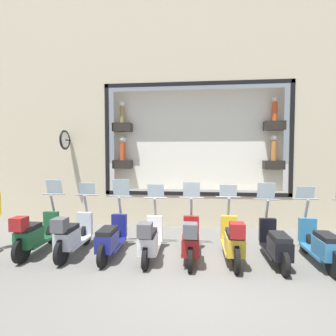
% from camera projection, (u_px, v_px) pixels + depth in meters
% --- Properties ---
extents(ground_plane, '(120.00, 120.00, 0.00)m').
position_uv_depth(ground_plane, '(196.00, 275.00, 5.03)').
color(ground_plane, '#66635E').
extents(building_facade, '(1.23, 36.00, 7.46)m').
position_uv_depth(building_facade, '(196.00, 108.00, 8.41)').
color(building_facade, beige).
rests_on(building_facade, ground_plane).
extents(scooter_teal_1, '(1.81, 0.61, 1.57)m').
position_uv_depth(scooter_teal_1, '(320.00, 245.00, 5.47)').
color(scooter_teal_1, black).
rests_on(scooter_teal_1, ground_plane).
extents(scooter_black_2, '(1.79, 0.60, 1.65)m').
position_uv_depth(scooter_black_2, '(276.00, 244.00, 5.56)').
color(scooter_black_2, black).
rests_on(scooter_black_2, ground_plane).
extents(scooter_yellow_3, '(1.81, 0.60, 1.59)m').
position_uv_depth(scooter_yellow_3, '(233.00, 240.00, 5.60)').
color(scooter_yellow_3, black).
rests_on(scooter_yellow_3, ground_plane).
extents(scooter_red_4, '(1.80, 0.61, 1.64)m').
position_uv_depth(scooter_red_4, '(191.00, 240.00, 5.68)').
color(scooter_red_4, black).
rests_on(scooter_red_4, ground_plane).
extents(scooter_white_5, '(1.79, 0.60, 1.58)m').
position_uv_depth(scooter_white_5, '(150.00, 239.00, 5.77)').
color(scooter_white_5, black).
rests_on(scooter_white_5, ground_plane).
extents(scooter_navy_6, '(1.80, 0.61, 1.69)m').
position_uv_depth(scooter_navy_6, '(111.00, 238.00, 5.93)').
color(scooter_navy_6, black).
rests_on(scooter_navy_6, ground_plane).
extents(scooter_silver_7, '(1.81, 0.61, 1.59)m').
position_uv_depth(scooter_silver_7, '(72.00, 235.00, 5.97)').
color(scooter_silver_7, black).
rests_on(scooter_silver_7, ground_plane).
extents(scooter_green_8, '(1.81, 0.60, 1.66)m').
position_uv_depth(scooter_green_8, '(35.00, 234.00, 6.06)').
color(scooter_green_8, black).
rests_on(scooter_green_8, ground_plane).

